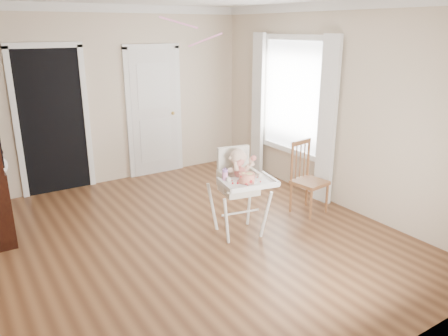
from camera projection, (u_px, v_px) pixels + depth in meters
floor at (190, 238)px, 5.15m from camera, size 5.00×5.00×0.00m
wall_back at (111, 97)px, 6.74m from camera, size 4.50×0.00×4.50m
wall_right at (335, 107)px, 5.89m from camera, size 0.00×5.00×5.00m
doorway at (52, 119)px, 6.34m from camera, size 1.06×0.05×2.22m
closet_door at (154, 113)px, 7.18m from camera, size 0.96×0.09×2.13m
window_right at (291, 104)px, 6.52m from camera, size 0.13×1.84×2.30m
high_chair at (239, 182)px, 5.08m from camera, size 0.73×0.85×1.06m
baby at (238, 169)px, 5.06m from camera, size 0.30×0.26×0.47m
cake at (247, 178)px, 4.82m from camera, size 0.22×0.22×0.10m
sippy_cup at (225, 174)px, 4.88m from camera, size 0.07×0.07×0.16m
dining_chair at (308, 180)px, 5.77m from camera, size 0.45×0.45×0.96m
streamer at (178, 22)px, 5.22m from camera, size 0.35×0.38×0.15m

